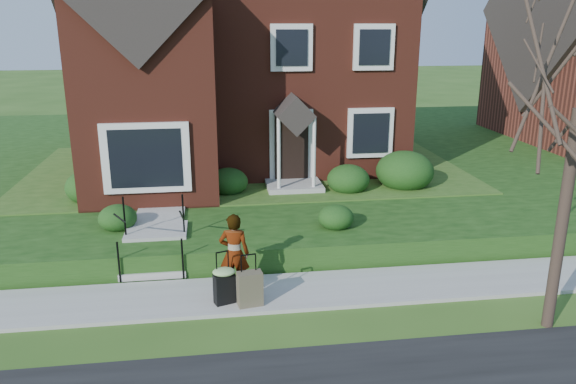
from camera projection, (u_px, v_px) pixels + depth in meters
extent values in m
plane|color=#2D5119|center=(275.00, 294.00, 11.35)|extent=(120.00, 120.00, 0.00)
cube|color=#9E9B93|center=(275.00, 293.00, 11.34)|extent=(60.00, 1.60, 0.08)
cube|color=#173A0F|center=(343.00, 154.00, 22.13)|extent=(44.00, 20.00, 0.60)
cube|color=#9E9B93|center=(165.00, 197.00, 15.58)|extent=(1.20, 6.00, 0.06)
cube|color=maroon|center=(241.00, 81.00, 19.88)|extent=(10.00, 8.00, 5.40)
cube|color=maroon|center=(147.00, 100.00, 14.96)|extent=(3.60, 2.40, 5.40)
cube|color=silver|center=(146.00, 157.00, 14.24)|extent=(2.20, 0.30, 1.80)
cube|color=black|center=(291.00, 150.00, 16.67)|extent=(1.00, 0.12, 2.10)
cube|color=black|center=(370.00, 133.00, 16.86)|extent=(1.40, 0.10, 1.50)
cube|color=#9E9B93|center=(153.00, 274.00, 11.92)|extent=(1.40, 0.30, 0.15)
cube|color=#9E9B93|center=(154.00, 262.00, 12.16)|extent=(1.40, 0.30, 0.15)
cube|color=#9E9B93|center=(154.00, 250.00, 12.40)|extent=(1.40, 0.30, 0.15)
cube|color=#9E9B93|center=(155.00, 239.00, 12.65)|extent=(1.40, 0.30, 0.15)
cube|color=#9E9B93|center=(157.00, 230.00, 13.17)|extent=(1.40, 0.80, 0.15)
cylinder|color=black|center=(119.00, 262.00, 11.59)|extent=(0.04, 0.04, 0.90)
cylinder|color=black|center=(124.00, 216.00, 12.55)|extent=(0.04, 0.04, 0.90)
cylinder|color=black|center=(183.00, 259.00, 11.76)|extent=(0.04, 0.04, 0.90)
cylinder|color=black|center=(183.00, 213.00, 12.72)|extent=(0.04, 0.04, 0.90)
ellipsoid|color=#103610|center=(91.00, 183.00, 15.30)|extent=(1.37, 1.37, 0.96)
ellipsoid|color=#103610|center=(228.00, 179.00, 16.01)|extent=(1.13, 1.13, 0.79)
ellipsoid|color=#103610|center=(348.00, 176.00, 16.16)|extent=(1.23, 1.23, 0.86)
ellipsoid|color=#103610|center=(405.00, 167.00, 16.55)|extent=(1.70, 1.70, 1.19)
ellipsoid|color=#103610|center=(117.00, 215.00, 13.24)|extent=(0.90, 0.90, 0.63)
ellipsoid|color=#103610|center=(336.00, 215.00, 13.32)|extent=(0.85, 0.85, 0.60)
imported|color=#999999|center=(234.00, 253.00, 11.09)|extent=(0.67, 0.51, 1.65)
cube|color=black|center=(225.00, 289.00, 10.77)|extent=(0.44, 0.34, 0.59)
cylinder|color=black|center=(223.00, 253.00, 10.55)|extent=(0.23, 0.10, 0.03)
cylinder|color=black|center=(217.00, 264.00, 10.60)|extent=(0.02, 0.02, 0.44)
cylinder|color=black|center=(230.00, 264.00, 10.63)|extent=(0.02, 0.02, 0.44)
cylinder|color=black|center=(218.00, 302.00, 10.83)|extent=(0.06, 0.07, 0.06)
cylinder|color=black|center=(232.00, 301.00, 10.86)|extent=(0.06, 0.07, 0.06)
ellipsoid|color=#8DBC6B|center=(224.00, 271.00, 10.66)|extent=(0.53, 0.48, 0.14)
cube|color=brown|center=(250.00, 289.00, 10.67)|extent=(0.51, 0.34, 0.68)
cylinder|color=black|center=(249.00, 256.00, 10.48)|extent=(0.28, 0.07, 0.03)
cylinder|color=black|center=(242.00, 265.00, 10.51)|extent=(0.02, 0.02, 0.33)
cylinder|color=black|center=(257.00, 264.00, 10.55)|extent=(0.02, 0.02, 0.33)
cylinder|color=black|center=(242.00, 304.00, 10.74)|extent=(0.05, 0.07, 0.06)
cylinder|color=black|center=(259.00, 303.00, 10.79)|extent=(0.05, 0.07, 0.06)
cylinder|color=#443429|center=(562.00, 223.00, 9.62)|extent=(0.20, 0.20, 3.95)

